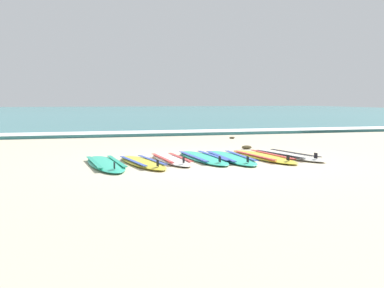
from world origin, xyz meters
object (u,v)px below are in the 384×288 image
Objects in this scene: surfboard_0 at (105,163)px; surfboard_3 at (203,158)px; surfboard_4 at (230,158)px; surfboard_2 at (171,159)px; surfboard_5 at (263,156)px; surfboard_6 at (287,155)px; surfboard_1 at (142,162)px.

surfboard_0 is 2.01m from surfboard_3.
surfboard_3 is at bearing 166.19° from surfboard_4.
surfboard_0 is at bearing -168.98° from surfboard_2.
surfboard_4 is at bearing 4.81° from surfboard_0.
surfboard_5 is at bearing 3.67° from surfboard_0.
surfboard_6 is at bearing -2.23° from surfboard_3.
surfboard_4 is 1.04× the size of surfboard_6.
surfboard_4 is 0.99× the size of surfboard_5.
surfboard_0 and surfboard_6 have the same top height.
surfboard_2 is at bearing 178.14° from surfboard_4.
surfboard_0 and surfboard_2 have the same top height.
surfboard_6 is at bearing 6.65° from surfboard_5.
surfboard_1 is at bearing -172.76° from surfboard_4.
surfboard_2 is 1.94m from surfboard_5.
surfboard_2 is 0.85× the size of surfboard_4.
surfboard_0 and surfboard_4 have the same top height.
surfboard_1 is 2.56m from surfboard_5.
surfboard_5 is at bearing -173.35° from surfboard_6.
surfboard_0 and surfboard_1 have the same top height.
surfboard_4 is 0.71m from surfboard_5.
surfboard_6 is (1.84, -0.07, 0.00)m from surfboard_3.
surfboard_3 is 1.04× the size of surfboard_6.
surfboard_6 is at bearing 5.42° from surfboard_1.
surfboard_1 is 0.89× the size of surfboard_3.
surfboard_5 is at bearing -6.34° from surfboard_3.
surfboard_0 is 1.15× the size of surfboard_2.
surfboard_0 is 1.10× the size of surfboard_1.
surfboard_1 is at bearing -155.89° from surfboard_2.
surfboard_2 and surfboard_5 have the same top height.
surfboard_0 is 3.25m from surfboard_5.
surfboard_1 and surfboard_3 have the same top height.
surfboard_2 is at bearing 178.68° from surfboard_5.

